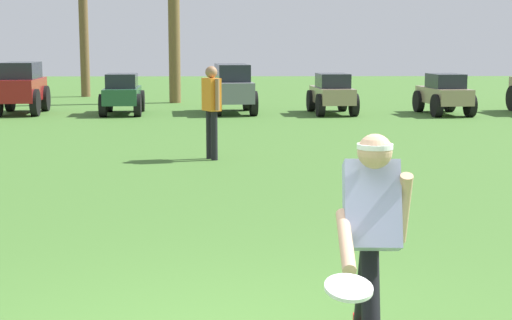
# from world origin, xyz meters

# --- Properties ---
(frisbee_thrower) EXTENTS (0.50, 1.09, 1.42)m
(frisbee_thrower) POSITION_xyz_m (0.95, 0.16, 0.80)
(frisbee_thrower) COLOR black
(frisbee_thrower) RESTS_ON ground_plane
(frisbee_in_flight) EXTENTS (0.30, 0.30, 0.09)m
(frisbee_in_flight) POSITION_xyz_m (0.72, -0.58, 0.69)
(frisbee_in_flight) COLOR white
(teammate_near_sideline) EXTENTS (0.34, 0.46, 1.56)m
(teammate_near_sideline) POSITION_xyz_m (-0.34, 8.49, 0.94)
(teammate_near_sideline) COLOR black
(teammate_near_sideline) RESTS_ON ground_plane
(parked_car_slot_b) EXTENTS (1.32, 2.42, 1.40)m
(parked_car_slot_b) POSITION_xyz_m (-5.84, 16.98, 0.74)
(parked_car_slot_b) COLOR maroon
(parked_car_slot_b) RESTS_ON ground_plane
(parked_car_slot_c) EXTENTS (1.22, 2.25, 1.10)m
(parked_car_slot_c) POSITION_xyz_m (-3.07, 16.80, 0.56)
(parked_car_slot_c) COLOR #235133
(parked_car_slot_c) RESTS_ON ground_plane
(parked_car_slot_d) EXTENTS (1.38, 2.49, 1.34)m
(parked_car_slot_d) POSITION_xyz_m (-0.09, 17.08, 0.72)
(parked_car_slot_d) COLOR slate
(parked_car_slot_d) RESTS_ON ground_plane
(parked_car_slot_e) EXTENTS (1.23, 2.26, 1.10)m
(parked_car_slot_e) POSITION_xyz_m (2.63, 16.78, 0.56)
(parked_car_slot_e) COLOR #998466
(parked_car_slot_e) RESTS_ON ground_plane
(parked_car_slot_f) EXTENTS (1.26, 2.27, 1.10)m
(parked_car_slot_f) POSITION_xyz_m (5.64, 16.56, 0.56)
(parked_car_slot_f) COLOR #998466
(parked_car_slot_f) RESTS_ON ground_plane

